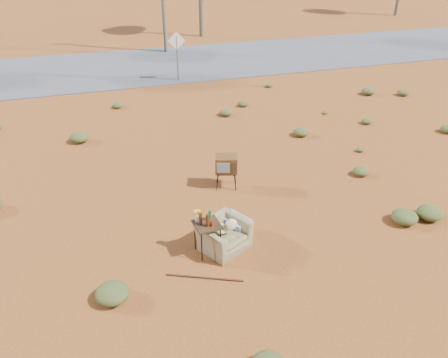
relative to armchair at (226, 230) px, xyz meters
name	(u,v)px	position (x,y,z in m)	size (l,w,h in m)	color
ground	(229,243)	(0.09, 0.06, -0.41)	(140.00, 140.00, 0.00)	brown
highway	(137,66)	(0.09, 15.06, -0.39)	(140.00, 7.00, 0.04)	#565659
armchair	(226,230)	(0.00, 0.00, 0.00)	(1.30, 1.20, 0.87)	olive
tv_unit	(226,164)	(0.78, 2.40, 0.27)	(0.68, 0.61, 0.92)	black
side_table	(205,222)	(-0.48, -0.08, 0.37)	(0.57, 0.57, 1.05)	#3C2716
rusty_bar	(204,278)	(-0.73, -0.87, -0.39)	(0.04, 0.04, 1.57)	#4B2814
road_sign	(177,48)	(1.59, 12.06, 1.09)	(0.78, 0.06, 2.19)	brown
scrub_patch	(157,157)	(-0.74, 4.47, -0.27)	(17.49, 8.07, 0.33)	#454F22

